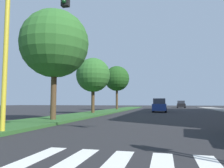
# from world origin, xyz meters

# --- Properties ---
(ground_plane) EXTENTS (140.00, 140.00, 0.00)m
(ground_plane) POSITION_xyz_m (0.00, 30.00, 0.00)
(ground_plane) COLOR #262628
(crosswalk) EXTENTS (6.75, 2.20, 0.01)m
(crosswalk) POSITION_xyz_m (0.00, 8.75, 0.00)
(crosswalk) COLOR silver
(crosswalk) RESTS_ON ground_plane
(median_strip) EXTENTS (3.40, 64.00, 0.15)m
(median_strip) POSITION_xyz_m (-7.70, 28.00, 0.07)
(median_strip) COLOR #2D5B28
(median_strip) RESTS_ON ground_plane
(tree_mid) EXTENTS (4.43, 4.43, 7.11)m
(tree_mid) POSITION_xyz_m (-7.28, 17.03, 5.03)
(tree_mid) COLOR #4C3823
(tree_mid) RESTS_ON median_strip
(tree_far) EXTENTS (3.68, 3.68, 5.88)m
(tree_far) POSITION_xyz_m (-7.83, 26.56, 4.17)
(tree_far) COLOR #4C3823
(tree_far) RESTS_ON median_strip
(tree_distant) EXTENTS (4.05, 4.05, 6.99)m
(tree_distant) POSITION_xyz_m (-7.84, 38.64, 5.10)
(tree_distant) COLOR #4C3823
(tree_distant) RESTS_ON median_strip
(traffic_light_gantry) EXTENTS (8.30, 0.30, 6.00)m
(traffic_light_gantry) POSITION_xyz_m (-3.90, 11.44, 4.34)
(traffic_light_gantry) COLOR gold
(traffic_light_gantry) RESTS_ON median_strip
(sedan_midblock) EXTENTS (1.78, 4.21, 1.73)m
(sedan_midblock) POSITION_xyz_m (-1.03, 33.22, 0.80)
(sedan_midblock) COLOR navy
(sedan_midblock) RESTS_ON ground_plane
(sedan_distant) EXTENTS (2.15, 4.49, 1.64)m
(sedan_distant) POSITION_xyz_m (-1.58, 44.28, 0.76)
(sedan_distant) COLOR silver
(sedan_distant) RESTS_ON ground_plane
(sedan_far_horizon) EXTENTS (2.04, 4.22, 1.66)m
(sedan_far_horizon) POSITION_xyz_m (3.33, 57.17, 0.77)
(sedan_far_horizon) COLOR black
(sedan_far_horizon) RESTS_ON ground_plane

